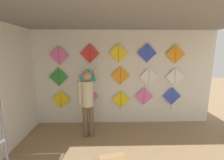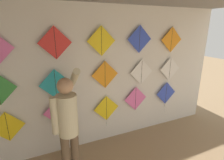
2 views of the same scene
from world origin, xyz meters
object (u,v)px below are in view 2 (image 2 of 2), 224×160
(kite_9, at_px, (170,69))
(kite_12, at_px, (101,41))
(kite_0, at_px, (7,127))
(kite_11, at_px, (55,43))
(kite_3, at_px, (136,99))
(shopkeeper, at_px, (68,122))
(kite_2, at_px, (106,109))
(kite_1, at_px, (59,112))
(kite_14, at_px, (172,40))
(kite_6, at_px, (55,84))
(kite_8, at_px, (142,72))
(kite_13, at_px, (140,39))
(kite_7, at_px, (105,75))
(kite_4, at_px, (166,95))

(kite_9, xyz_separation_m, kite_12, (-1.69, 0.00, 0.69))
(kite_0, relative_size, kite_11, 1.00)
(kite_3, relative_size, kite_12, 1.00)
(shopkeeper, distance_m, kite_2, 1.18)
(kite_1, height_order, kite_11, kite_11)
(kite_1, distance_m, kite_14, 2.80)
(kite_11, xyz_separation_m, kite_12, (0.82, 0.00, 0.01))
(kite_2, bearing_deg, kite_6, 179.96)
(kite_3, height_order, kite_8, kite_8)
(kite_11, distance_m, kite_14, 2.47)
(kite_11, distance_m, kite_13, 1.64)
(shopkeeper, bearing_deg, kite_9, 10.07)
(shopkeeper, xyz_separation_m, kite_0, (-0.90, 0.70, -0.25))
(kite_1, height_order, kite_13, kite_13)
(kite_7, relative_size, kite_13, 1.00)
(kite_1, relative_size, kite_13, 1.00)
(kite_3, bearing_deg, kite_2, -179.94)
(kite_4, xyz_separation_m, kite_14, (0.01, 0.00, 1.30))
(kite_12, distance_m, kite_14, 1.65)
(kite_0, relative_size, kite_13, 1.00)
(kite_2, relative_size, kite_11, 1.25)
(shopkeeper, relative_size, kite_13, 3.32)
(kite_12, bearing_deg, kite_2, -0.47)
(kite_2, distance_m, kite_13, 1.59)
(kite_2, xyz_separation_m, kite_6, (-0.96, 0.00, 0.68))
(kite_2, bearing_deg, kite_1, 179.96)
(kite_3, bearing_deg, kite_9, 0.00)
(kite_0, relative_size, kite_2, 0.80)
(kite_8, height_order, kite_13, kite_13)
(kite_14, bearing_deg, kite_13, 180.00)
(shopkeeper, bearing_deg, kite_1, 88.54)
(shopkeeper, bearing_deg, kite_11, 84.65)
(kite_6, height_order, kite_8, kite_8)
(kite_3, height_order, kite_11, kite_11)
(kite_2, distance_m, kite_4, 1.56)
(kite_3, relative_size, kite_9, 1.00)
(kite_1, relative_size, kite_9, 1.00)
(kite_0, xyz_separation_m, kite_12, (1.72, 0.00, 1.36))
(kite_11, bearing_deg, kite_9, 0.00)
(shopkeeper, bearing_deg, kite_8, 16.51)
(kite_9, bearing_deg, kite_12, 180.00)
(kite_0, xyz_separation_m, kite_1, (0.85, 0.00, 0.10))
(kite_0, bearing_deg, kite_1, 0.00)
(kite_3, distance_m, kite_13, 1.29)
(kite_14, bearing_deg, kite_11, 180.00)
(kite_11, bearing_deg, kite_2, -0.04)
(kite_6, bearing_deg, kite_9, 0.00)
(kite_9, bearing_deg, kite_8, 180.00)
(kite_4, bearing_deg, shopkeeper, -164.17)
(kite_7, bearing_deg, kite_13, 0.00)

